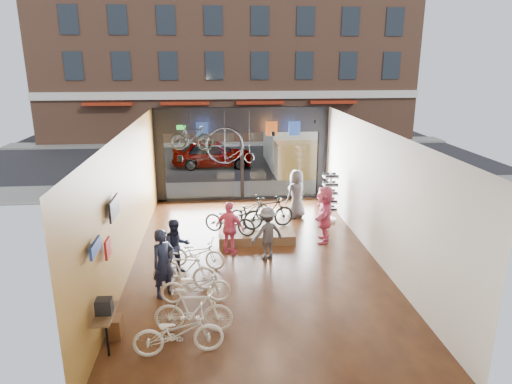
{
  "coord_description": "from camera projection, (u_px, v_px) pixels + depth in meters",
  "views": [
    {
      "loc": [
        -1.07,
        -12.23,
        5.63
      ],
      "look_at": [
        0.16,
        1.4,
        1.63
      ],
      "focal_mm": 32.0,
      "sensor_mm": 36.0,
      "label": 1
    }
  ],
  "objects": [
    {
      "name": "opposite_building",
      "position": [
        228.0,
        39.0,
        31.95
      ],
      "size": [
        26.0,
        5.0,
        14.0
      ],
      "primitive_type": "cube",
      "color": "brown",
      "rests_on": "ground"
    },
    {
      "name": "display_bike_left",
      "position": [
        230.0,
        220.0,
        14.35
      ],
      "size": [
        1.83,
        1.34,
        0.92
      ],
      "primitive_type": "imported",
      "rotation": [
        0.0,
        0.0,
        1.09
      ],
      "color": "black",
      "rests_on": "display_platform"
    },
    {
      "name": "customer_0",
      "position": [
        164.0,
        263.0,
        11.04
      ],
      "size": [
        0.75,
        0.74,
        1.74
      ],
      "primitive_type": "imported",
      "rotation": [
        0.0,
        0.0,
        0.75
      ],
      "color": "#161C33",
      "rests_on": "ground_plane"
    },
    {
      "name": "street_road",
      "position": [
        233.0,
        155.0,
        27.7
      ],
      "size": [
        30.0,
        18.0,
        0.02
      ],
      "primitive_type": "cube",
      "color": "black",
      "rests_on": "ground"
    },
    {
      "name": "display_bike_mid",
      "position": [
        269.0,
        213.0,
        14.81
      ],
      "size": [
        1.83,
        0.96,
        1.06
      ],
      "primitive_type": "imported",
      "rotation": [
        0.0,
        0.0,
        1.85
      ],
      "color": "black",
      "rests_on": "display_platform"
    },
    {
      "name": "floor_bike_3",
      "position": [
        185.0,
        271.0,
        11.47
      ],
      "size": [
        1.74,
        0.81,
        1.01
      ],
      "primitive_type": "imported",
      "rotation": [
        0.0,
        0.0,
        1.36
      ],
      "color": "beige",
      "rests_on": "ground_plane"
    },
    {
      "name": "penny_farthing",
      "position": [
        233.0,
        147.0,
        16.9
      ],
      "size": [
        1.72,
        0.06,
        1.38
      ],
      "primitive_type": null,
      "color": "black",
      "rests_on": "ceiling"
    },
    {
      "name": "floor_bike_1",
      "position": [
        193.0,
        310.0,
        9.66
      ],
      "size": [
        1.73,
        0.61,
        1.02
      ],
      "primitive_type": "imported",
      "rotation": [
        0.0,
        0.0,
        1.49
      ],
      "color": "beige",
      "rests_on": "ground_plane"
    },
    {
      "name": "customer_2",
      "position": [
        230.0,
        228.0,
        13.49
      ],
      "size": [
        1.02,
        0.84,
        1.63
      ],
      "primitive_type": "imported",
      "rotation": [
        0.0,
        0.0,
        2.59
      ],
      "color": "#CC4C72",
      "rests_on": "ground_plane"
    },
    {
      "name": "hung_bike",
      "position": [
        192.0,
        137.0,
        16.39
      ],
      "size": [
        1.63,
        0.71,
        0.95
      ],
      "primitive_type": "imported",
      "rotation": [
        0.0,
        0.0,
        1.4
      ],
      "color": "black",
      "rests_on": "ceiling"
    },
    {
      "name": "wall_right",
      "position": [
        376.0,
        194.0,
        13.13
      ],
      "size": [
        0.04,
        12.0,
        3.8
      ],
      "primitive_type": "cube",
      "color": "beige",
      "rests_on": "ground"
    },
    {
      "name": "sidewalk_near",
      "position": [
        241.0,
        190.0,
        20.23
      ],
      "size": [
        30.0,
        2.4,
        0.12
      ],
      "primitive_type": "cube",
      "color": "slate",
      "rests_on": "ground"
    },
    {
      "name": "storefront",
      "position": [
        242.0,
        154.0,
        18.56
      ],
      "size": [
        7.0,
        0.26,
        3.8
      ],
      "primitive_type": null,
      "color": "black",
      "rests_on": "ground"
    },
    {
      "name": "customer_1",
      "position": [
        177.0,
        247.0,
        12.26
      ],
      "size": [
        0.92,
        0.84,
        1.55
      ],
      "primitive_type": "imported",
      "rotation": [
        0.0,
        0.0,
        0.41
      ],
      "color": "#161C33",
      "rests_on": "ground_plane"
    },
    {
      "name": "wall_back",
      "position": [
        289.0,
        309.0,
        7.07
      ],
      "size": [
        7.0,
        0.04,
        3.8
      ],
      "primitive_type": "cube",
      "color": "beige",
      "rests_on": "ground"
    },
    {
      "name": "jersey_right",
      "position": [
        295.0,
        128.0,
        17.65
      ],
      "size": [
        0.45,
        0.03,
        0.55
      ],
      "primitive_type": "cube",
      "color": "#1E3F99",
      "rests_on": "ceiling"
    },
    {
      "name": "wall_merch",
      "position": [
        106.0,
        278.0,
        9.36
      ],
      "size": [
        0.4,
        2.4,
        2.6
      ],
      "primitive_type": null,
      "color": "navy",
      "rests_on": "wall_left"
    },
    {
      "name": "display_bike_right",
      "position": [
        249.0,
        210.0,
        15.4
      ],
      "size": [
        1.69,
        1.31,
        0.86
      ],
      "primitive_type": "imported",
      "rotation": [
        0.0,
        0.0,
        2.1
      ],
      "color": "black",
      "rests_on": "display_platform"
    },
    {
      "name": "sidewalk_far",
      "position": [
        231.0,
        143.0,
        31.51
      ],
      "size": [
        30.0,
        2.0,
        0.12
      ],
      "primitive_type": "cube",
      "color": "slate",
      "rests_on": "ground"
    },
    {
      "name": "street_car",
      "position": [
        213.0,
        154.0,
        24.52
      ],
      "size": [
        4.34,
        1.75,
        1.48
      ],
      "primitive_type": "imported",
      "rotation": [
        0.0,
        0.0,
        1.57
      ],
      "color": "gray",
      "rests_on": "street_road"
    },
    {
      "name": "jersey_mid",
      "position": [
        272.0,
        129.0,
        17.57
      ],
      "size": [
        0.45,
        0.03,
        0.55
      ],
      "primitive_type": "cube",
      "color": "#CC5919",
      "rests_on": "ceiling"
    },
    {
      "name": "floor_bike_4",
      "position": [
        196.0,
        253.0,
        12.69
      ],
      "size": [
        1.75,
        1.03,
        0.87
      ],
      "primitive_type": "imported",
      "rotation": [
        0.0,
        0.0,
        1.28
      ],
      "color": "beige",
      "rests_on": "ground_plane"
    },
    {
      "name": "ceiling",
      "position": [
        255.0,
        129.0,
        12.29
      ],
      "size": [
        7.0,
        12.0,
        0.04
      ],
      "primitive_type": "cube",
      "color": "black",
      "rests_on": "ground"
    },
    {
      "name": "box_truck",
      "position": [
        291.0,
        145.0,
        23.76
      ],
      "size": [
        2.2,
        6.6,
        2.6
      ],
      "primitive_type": null,
      "color": "silver",
      "rests_on": "street_road"
    },
    {
      "name": "customer_3",
      "position": [
        267.0,
        233.0,
        13.16
      ],
      "size": [
        1.18,
        0.95,
        1.59
      ],
      "primitive_type": "imported",
      "rotation": [
        0.0,
        0.0,
        3.54
      ],
      "color": "#3F3F44",
      "rests_on": "ground_plane"
    },
    {
      "name": "wall_left",
      "position": [
        127.0,
        200.0,
        12.52
      ],
      "size": [
        0.04,
        12.0,
        3.8
      ],
      "primitive_type": "cube",
      "color": "olive",
      "rests_on": "ground"
    },
    {
      "name": "sunglasses_rack",
      "position": [
        330.0,
        197.0,
        16.26
      ],
      "size": [
        0.58,
        0.51,
        1.77
      ],
      "primitive_type": null,
      "rotation": [
        0.0,
        0.0,
        0.16
      ],
      "color": "white",
      "rests_on": "ground_plane"
    },
    {
      "name": "jersey_left",
      "position": [
        202.0,
        130.0,
        17.34
      ],
      "size": [
        0.45,
        0.03,
        0.55
      ],
      "primitive_type": "cube",
      "color": "#1E3F99",
      "rests_on": "ceiling"
    },
    {
      "name": "floor_bike_0",
      "position": [
        178.0,
        333.0,
        8.95
      ],
      "size": [
        1.82,
        0.75,
        0.94
      ],
      "primitive_type": "imported",
      "rotation": [
        0.0,
        0.0,
        1.65
      ],
      "color": "beige",
      "rests_on": "ground_plane"
    },
    {
      "name": "floor_bike_2",
      "position": [
        196.0,
        286.0,
        10.86
      ],
      "size": [
        1.67,
        0.58,
        0.88
      ],
      "primitive_type": "imported",
      "rotation": [
        0.0,
        0.0,
        1.57
      ],
      "color": "beige",
      "rests_on": "ground_plane"
    },
    {
      "name": "exit_sign",
      "position": [
        181.0,
        127.0,
        17.92
      ],
      "size": [
        0.35,
        0.06,
        0.18
      ],
      "primitive_type": "cube",
      "color": "#198C26",
      "rests_on": "storefront"
    },
    {
      "name": "customer_5",
      "position": [
        324.0,
        214.0,
        14.44
      ],
      "size": [
        0.95,
        1.77,
        1.82
      ],
      "primitive_type": "imported",
      "rotation": [
        0.0,
        0.0,
        4.45
      ],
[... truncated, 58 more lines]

